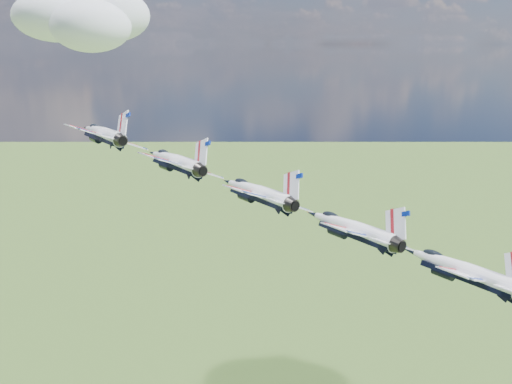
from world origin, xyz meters
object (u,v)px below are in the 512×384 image
object	(u,v)px
jet_2	(256,192)
jet_4	(459,269)
jet_0	(102,134)
jet_3	(350,228)
jet_1	(174,161)

from	to	relation	value
jet_2	jet_4	bearing A→B (deg)	-62.37
jet_2	jet_4	world-z (taller)	jet_2
jet_0	jet_4	bearing A→B (deg)	-62.37
jet_0	jet_3	world-z (taller)	jet_0
jet_1	jet_4	bearing A→B (deg)	-62.37
jet_1	jet_2	size ratio (longest dim) A/B	1.00
jet_3	jet_4	size ratio (longest dim) A/B	1.00
jet_1	jet_3	xyz separation A→B (m)	(18.83, -19.16, -6.07)
jet_1	jet_4	distance (m)	41.32
jet_0	jet_3	size ratio (longest dim) A/B	1.00
jet_3	jet_4	xyz separation A→B (m)	(9.42, -9.58, -3.04)
jet_0	jet_3	distance (m)	41.32
jet_1	jet_2	distance (m)	13.77
jet_3	jet_0	bearing A→B (deg)	117.63
jet_1	jet_2	world-z (taller)	jet_1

